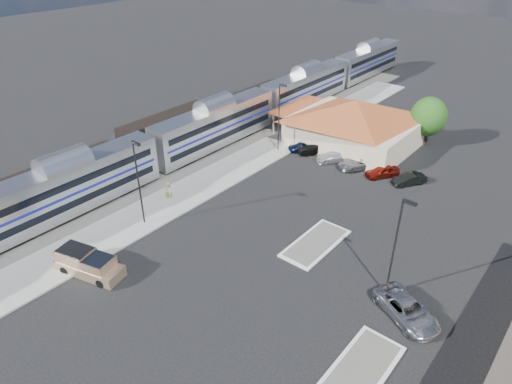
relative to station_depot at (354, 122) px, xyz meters
The scene contains 22 objects.
ground 24.63m from the station_depot, 79.24° to the right, with size 280.00×280.00×0.00m, color black.
railbed 23.14m from the station_depot, 135.78° to the right, with size 16.00×100.00×0.12m, color #4C4944.
platform 19.71m from the station_depot, 112.45° to the right, with size 5.50×92.00×0.18m, color gray.
passenger_train 18.27m from the station_depot, 137.36° to the right, with size 3.00×104.00×5.55m.
freight_cars 25.00m from the station_depot, 141.12° to the right, with size 2.80×46.00×4.00m.
station_depot is the anchor object (origin of this frame).
traffic_island_south 23.80m from the station_depot, 68.74° to the right, with size 3.30×7.50×0.21m.
traffic_island_north 37.12m from the station_depot, 59.88° to the right, with size 3.30×7.50×0.21m.
lamp_plat_s 30.74m from the station_depot, 101.94° to the right, with size 1.08×0.25×9.00m.
lamp_plat_n 10.45m from the station_depot, 128.41° to the right, with size 1.08×0.25×9.00m.
lamp_lot 29.30m from the station_depot, 55.24° to the right, with size 1.08×0.25×9.00m.
tree_depot 9.69m from the station_depot, 38.43° to the left, with size 4.71×4.71×6.63m.
pickup_truck 37.97m from the station_depot, 95.96° to the right, with size 6.39×3.66×2.08m.
suv 31.74m from the station_depot, 53.41° to the right, with size 2.61×5.66×1.57m, color #989AA0.
person_a 26.85m from the station_depot, 107.70° to the right, with size 0.59×0.38×1.61m, color gold.
person_b 26.68m from the station_depot, 107.61° to the right, with size 0.91×0.71×1.88m, color silver.
parked_car_a 7.55m from the station_depot, 123.52° to the right, with size 1.53×3.80×1.29m, color #0C193F.
parked_car_b 6.53m from the station_depot, 111.73° to the right, with size 1.58×4.52×1.49m, color black.
parked_car_c 6.49m from the station_depot, 80.94° to the right, with size 1.98×4.87×1.41m, color silver.
parked_car_d 7.40m from the station_depot, 53.70° to the right, with size 2.45×5.32×1.48m, color gray.
parked_car_e 9.76m from the station_depot, 38.98° to the right, with size 1.64×4.07×1.39m, color maroon.
parked_car_f 12.22m from the station_depot, 28.16° to the right, with size 1.38×3.96×1.30m, color black.
Camera 1 is at (21.47, -27.89, 25.75)m, focal length 32.00 mm.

